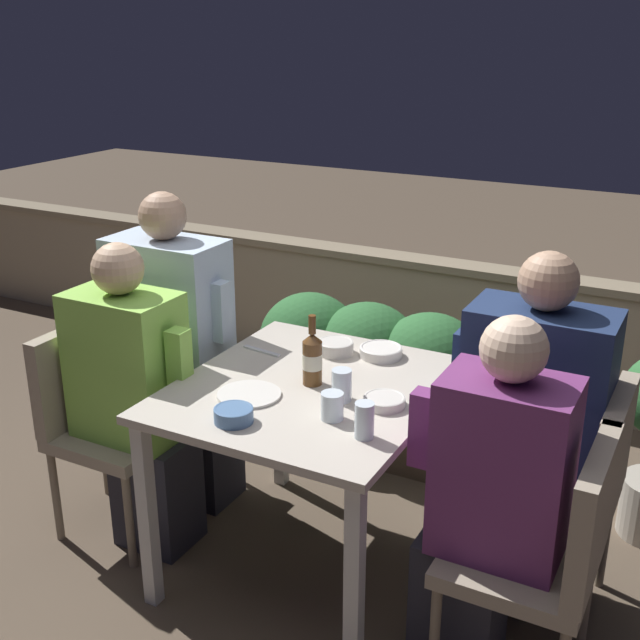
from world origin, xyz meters
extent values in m
plane|color=brown|center=(0.00, 0.00, 0.00)|extent=(16.00, 16.00, 0.00)
cube|color=gray|center=(0.00, 1.78, 0.34)|extent=(9.00, 0.14, 0.68)
cube|color=gray|center=(0.00, 1.78, 0.70)|extent=(9.00, 0.18, 0.04)
cube|color=#BCB2A3|center=(0.00, 0.00, 0.73)|extent=(0.88, 0.99, 0.03)
cube|color=silver|center=(-0.39, -0.45, 0.36)|extent=(0.05, 0.05, 0.72)
cube|color=silver|center=(0.39, -0.45, 0.36)|extent=(0.05, 0.05, 0.72)
cube|color=silver|center=(-0.39, 0.45, 0.36)|extent=(0.05, 0.05, 0.72)
cube|color=silver|center=(0.39, 0.45, 0.36)|extent=(0.05, 0.05, 0.72)
cube|color=brown|center=(-0.19, 0.92, 0.14)|extent=(1.12, 0.36, 0.28)
ellipsoid|color=#2D6633|center=(-0.50, 0.92, 0.49)|extent=(0.50, 0.47, 0.48)
ellipsoid|color=#2D6633|center=(-0.19, 0.92, 0.49)|extent=(0.50, 0.47, 0.48)
ellipsoid|color=#2D6633|center=(0.11, 0.92, 0.49)|extent=(0.50, 0.47, 0.48)
cube|color=gray|center=(-0.77, -0.14, 0.42)|extent=(0.43, 0.43, 0.05)
cube|color=gray|center=(-0.96, -0.14, 0.65)|extent=(0.06, 0.43, 0.39)
cylinder|color=#7F705B|center=(-0.96, -0.33, 0.20)|extent=(0.03, 0.03, 0.40)
cylinder|color=#7F705B|center=(-0.59, -0.33, 0.20)|extent=(0.03, 0.03, 0.40)
cylinder|color=#7F705B|center=(-0.96, 0.04, 0.20)|extent=(0.03, 0.03, 0.40)
cylinder|color=#7F705B|center=(-0.59, 0.04, 0.20)|extent=(0.03, 0.03, 0.40)
cube|color=#282833|center=(-0.60, -0.14, 0.22)|extent=(0.28, 0.23, 0.45)
cube|color=#8CCC4C|center=(-0.70, -0.14, 0.73)|extent=(0.41, 0.26, 0.57)
cube|color=#8CCC4C|center=(-0.45, -0.14, 0.80)|extent=(0.07, 0.07, 0.24)
sphere|color=tan|center=(-0.70, -0.14, 1.11)|extent=(0.19, 0.19, 0.19)
cube|color=gray|center=(-0.83, 0.20, 0.42)|extent=(0.43, 0.43, 0.05)
cube|color=gray|center=(-1.02, 0.20, 0.65)|extent=(0.06, 0.43, 0.39)
cylinder|color=#7F705B|center=(-1.02, 0.01, 0.20)|extent=(0.03, 0.03, 0.40)
cylinder|color=#7F705B|center=(-0.65, 0.01, 0.20)|extent=(0.03, 0.03, 0.40)
cylinder|color=#7F705B|center=(-1.02, 0.39, 0.20)|extent=(0.03, 0.03, 0.40)
cylinder|color=#7F705B|center=(-0.65, 0.39, 0.20)|extent=(0.03, 0.03, 0.40)
cube|color=#282833|center=(-0.66, 0.20, 0.22)|extent=(0.33, 0.23, 0.45)
cube|color=silver|center=(-0.76, 0.20, 0.79)|extent=(0.48, 0.26, 0.68)
cube|color=silver|center=(-0.51, 0.20, 0.87)|extent=(0.07, 0.07, 0.24)
sphere|color=tan|center=(-0.76, 0.20, 1.23)|extent=(0.19, 0.19, 0.19)
cube|color=gray|center=(0.81, -0.19, 0.42)|extent=(0.43, 0.43, 0.05)
cube|color=gray|center=(1.00, -0.19, 0.65)|extent=(0.06, 0.43, 0.39)
cylinder|color=#7F705B|center=(0.63, -0.38, 0.20)|extent=(0.03, 0.03, 0.40)
cylinder|color=#7F705B|center=(0.63, -0.01, 0.20)|extent=(0.03, 0.03, 0.40)
cylinder|color=#7F705B|center=(1.00, -0.01, 0.20)|extent=(0.03, 0.03, 0.40)
cube|color=#282833|center=(0.64, -0.19, 0.22)|extent=(0.26, 0.23, 0.45)
cube|color=#6B2D66|center=(0.74, -0.19, 0.73)|extent=(0.38, 0.26, 0.55)
cube|color=#6B2D66|center=(0.49, -0.19, 0.79)|extent=(0.07, 0.07, 0.24)
sphere|color=beige|center=(0.74, -0.19, 1.10)|extent=(0.19, 0.19, 0.19)
cube|color=gray|center=(0.81, 0.20, 0.42)|extent=(0.43, 0.43, 0.05)
cube|color=gray|center=(1.00, 0.20, 0.65)|extent=(0.06, 0.43, 0.39)
cylinder|color=#7F705B|center=(0.62, 0.01, 0.20)|extent=(0.03, 0.03, 0.40)
cylinder|color=#7F705B|center=(0.99, 0.01, 0.20)|extent=(0.03, 0.03, 0.40)
cylinder|color=#7F705B|center=(0.62, 0.38, 0.20)|extent=(0.03, 0.03, 0.40)
cylinder|color=#7F705B|center=(0.99, 0.38, 0.20)|extent=(0.03, 0.03, 0.40)
cube|color=#282833|center=(0.64, 0.20, 0.22)|extent=(0.32, 0.23, 0.45)
cube|color=navy|center=(0.74, 0.20, 0.77)|extent=(0.46, 0.26, 0.64)
cube|color=navy|center=(0.49, 0.20, 0.84)|extent=(0.07, 0.07, 0.24)
sphere|color=tan|center=(0.74, 0.20, 1.18)|extent=(0.19, 0.19, 0.19)
cylinder|color=brown|center=(0.00, 0.02, 0.82)|extent=(0.07, 0.07, 0.16)
cylinder|color=beige|center=(0.00, 0.02, 0.83)|extent=(0.07, 0.07, 0.06)
cone|color=brown|center=(0.00, 0.02, 0.92)|extent=(0.07, 0.07, 0.03)
cylinder|color=brown|center=(0.00, 0.02, 0.97)|extent=(0.03, 0.03, 0.07)
cylinder|color=silver|center=(-0.14, -0.17, 0.75)|extent=(0.22, 0.22, 0.01)
cylinder|color=silver|center=(0.11, 0.36, 0.76)|extent=(0.16, 0.16, 0.04)
torus|color=silver|center=(0.11, 0.36, 0.78)|extent=(0.16, 0.16, 0.01)
cylinder|color=beige|center=(-0.05, 0.30, 0.77)|extent=(0.14, 0.14, 0.05)
torus|color=beige|center=(-0.05, 0.30, 0.79)|extent=(0.14, 0.14, 0.01)
cylinder|color=beige|center=(0.29, -0.02, 0.76)|extent=(0.14, 0.14, 0.03)
torus|color=beige|center=(0.29, -0.02, 0.77)|extent=(0.14, 0.14, 0.01)
cylinder|color=#4C709E|center=(-0.08, -0.35, 0.77)|extent=(0.13, 0.13, 0.05)
torus|color=#4C709E|center=(-0.08, -0.35, 0.79)|extent=(0.13, 0.13, 0.01)
cylinder|color=silver|center=(0.15, -0.05, 0.80)|extent=(0.07, 0.07, 0.11)
cylinder|color=silver|center=(0.18, -0.19, 0.79)|extent=(0.07, 0.07, 0.09)
cylinder|color=silver|center=(0.32, -0.25, 0.80)|extent=(0.06, 0.06, 0.12)
cube|color=silver|center=(-0.31, 0.18, 0.75)|extent=(0.17, 0.04, 0.01)
camera|label=1|loc=(1.22, -2.23, 1.93)|focal=45.00mm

